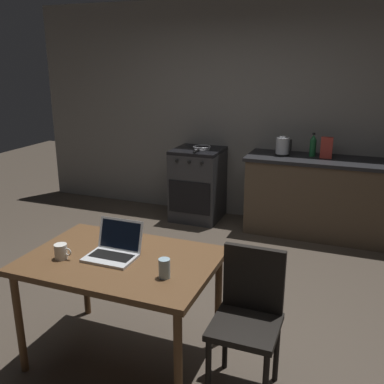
# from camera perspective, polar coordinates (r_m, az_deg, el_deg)

# --- Properties ---
(ground_plane) EXTENTS (12.00, 12.00, 0.00)m
(ground_plane) POSITION_cam_1_polar(r_m,az_deg,el_deg) (3.81, -3.60, -14.49)
(ground_plane) COLOR #473D33
(back_wall) EXTENTS (6.40, 0.10, 2.71)m
(back_wall) POSITION_cam_1_polar(r_m,az_deg,el_deg) (5.51, 9.81, 10.16)
(back_wall) COLOR slate
(back_wall) RESTS_ON ground_plane
(kitchen_counter) EXTENTS (2.16, 0.64, 0.92)m
(kitchen_counter) POSITION_cam_1_polar(r_m,az_deg,el_deg) (5.24, 18.87, -0.87)
(kitchen_counter) COLOR #4C3D2D
(kitchen_counter) RESTS_ON ground_plane
(stove_oven) EXTENTS (0.60, 0.62, 0.92)m
(stove_oven) POSITION_cam_1_polar(r_m,az_deg,el_deg) (5.56, 0.78, 1.04)
(stove_oven) COLOR #2D2D30
(stove_oven) RESTS_ON ground_plane
(dining_table) EXTENTS (1.24, 0.85, 0.75)m
(dining_table) POSITION_cam_1_polar(r_m,az_deg,el_deg) (2.92, -9.32, -9.88)
(dining_table) COLOR brown
(dining_table) RESTS_ON ground_plane
(chair) EXTENTS (0.40, 0.40, 0.90)m
(chair) POSITION_cam_1_polar(r_m,az_deg,el_deg) (2.75, 7.45, -15.29)
(chair) COLOR black
(chair) RESTS_ON ground_plane
(laptop) EXTENTS (0.32, 0.29, 0.22)m
(laptop) POSITION_cam_1_polar(r_m,az_deg,el_deg) (2.90, -10.26, -7.52)
(laptop) COLOR silver
(laptop) RESTS_ON dining_table
(electric_kettle) EXTENTS (0.18, 0.16, 0.23)m
(electric_kettle) POSITION_cam_1_polar(r_m,az_deg,el_deg) (5.17, 11.83, 5.91)
(electric_kettle) COLOR black
(electric_kettle) RESTS_ON kitchen_counter
(frying_pan) EXTENTS (0.22, 0.39, 0.05)m
(frying_pan) POSITION_cam_1_polar(r_m,az_deg,el_deg) (5.40, 1.26, 5.84)
(frying_pan) COLOR gray
(frying_pan) RESTS_ON stove_oven
(coffee_mug) EXTENTS (0.12, 0.08, 0.10)m
(coffee_mug) POSITION_cam_1_polar(r_m,az_deg,el_deg) (2.95, -16.83, -7.49)
(coffee_mug) COLOR silver
(coffee_mug) RESTS_ON dining_table
(drinking_glass) EXTENTS (0.07, 0.07, 0.12)m
(drinking_glass) POSITION_cam_1_polar(r_m,az_deg,el_deg) (2.59, -3.65, -9.99)
(drinking_glass) COLOR #99B7C6
(drinking_glass) RESTS_ON dining_table
(cereal_box) EXTENTS (0.13, 0.05, 0.24)m
(cereal_box) POSITION_cam_1_polar(r_m,az_deg,el_deg) (5.13, 17.28, 5.58)
(cereal_box) COLOR #B2382D
(cereal_box) RESTS_ON kitchen_counter
(bottle_b) EXTENTS (0.07, 0.07, 0.27)m
(bottle_b) POSITION_cam_1_polar(r_m,az_deg,el_deg) (5.20, 15.63, 5.94)
(bottle_b) COLOR #19592D
(bottle_b) RESTS_ON kitchen_counter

